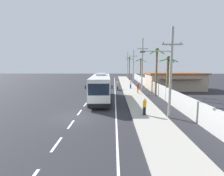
{
  "coord_description": "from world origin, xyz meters",
  "views": [
    {
      "loc": [
        3.53,
        -15.74,
        4.87
      ],
      "look_at": [
        3.27,
        7.86,
        1.7
      ],
      "focal_mm": 27.95,
      "sensor_mm": 36.0,
      "label": 1
    }
  ],
  "objects_px": {
    "pedestrian_near_kerb": "(138,88)",
    "utility_pole_distant": "(128,65)",
    "coach_bus_foreground": "(101,87)",
    "motorcycle_beside_bus": "(117,87)",
    "pedestrian_midwalk": "(144,106)",
    "utility_pole_far": "(133,66)",
    "utility_pole_mid": "(142,64)",
    "palm_nearest": "(141,66)",
    "palm_second": "(157,63)",
    "pedestrian_far_walk": "(131,84)",
    "palm_third": "(168,71)",
    "roadside_building": "(174,81)",
    "palm_fourth": "(129,64)",
    "utility_pole_nearest": "(169,71)"
  },
  "relations": [
    {
      "from": "utility_pole_far",
      "to": "palm_fourth",
      "type": "distance_m",
      "value": 6.49
    },
    {
      "from": "utility_pole_distant",
      "to": "palm_third",
      "type": "distance_m",
      "value": 40.28
    },
    {
      "from": "coach_bus_foreground",
      "to": "motorcycle_beside_bus",
      "type": "height_order",
      "value": "coach_bus_foreground"
    },
    {
      "from": "pedestrian_midwalk",
      "to": "utility_pole_nearest",
      "type": "bearing_deg",
      "value": -0.42
    },
    {
      "from": "pedestrian_far_walk",
      "to": "utility_pole_far",
      "type": "bearing_deg",
      "value": -170.85
    },
    {
      "from": "coach_bus_foreground",
      "to": "roadside_building",
      "type": "distance_m",
      "value": 17.59
    },
    {
      "from": "utility_pole_far",
      "to": "utility_pole_mid",
      "type": "bearing_deg",
      "value": -90.63
    },
    {
      "from": "pedestrian_near_kerb",
      "to": "utility_pole_nearest",
      "type": "bearing_deg",
      "value": 157.57
    },
    {
      "from": "palm_fourth",
      "to": "roadside_building",
      "type": "bearing_deg",
      "value": -69.6
    },
    {
      "from": "motorcycle_beside_bus",
      "to": "palm_third",
      "type": "distance_m",
      "value": 12.56
    },
    {
      "from": "motorcycle_beside_bus",
      "to": "palm_second",
      "type": "xyz_separation_m",
      "value": [
        5.91,
        -6.15,
        4.39
      ]
    },
    {
      "from": "utility_pole_mid",
      "to": "utility_pole_far",
      "type": "relative_size",
      "value": 1.07
    },
    {
      "from": "pedestrian_midwalk",
      "to": "palm_second",
      "type": "bearing_deg",
      "value": 81.71
    },
    {
      "from": "utility_pole_distant",
      "to": "utility_pole_nearest",
      "type": "bearing_deg",
      "value": -89.95
    },
    {
      "from": "utility_pole_distant",
      "to": "palm_third",
      "type": "relative_size",
      "value": 1.54
    },
    {
      "from": "pedestrian_midwalk",
      "to": "pedestrian_far_walk",
      "type": "relative_size",
      "value": 0.93
    },
    {
      "from": "pedestrian_far_walk",
      "to": "utility_pole_distant",
      "type": "height_order",
      "value": "utility_pole_distant"
    },
    {
      "from": "pedestrian_near_kerb",
      "to": "pedestrian_midwalk",
      "type": "bearing_deg",
      "value": 148.31
    },
    {
      "from": "palm_nearest",
      "to": "pedestrian_far_walk",
      "type": "bearing_deg",
      "value": -107.19
    },
    {
      "from": "utility_pole_mid",
      "to": "palm_nearest",
      "type": "xyz_separation_m",
      "value": [
        2.04,
        15.21,
        -0.48
      ]
    },
    {
      "from": "utility_pole_mid",
      "to": "palm_nearest",
      "type": "distance_m",
      "value": 15.35
    },
    {
      "from": "motorcycle_beside_bus",
      "to": "pedestrian_midwalk",
      "type": "relative_size",
      "value": 1.22
    },
    {
      "from": "coach_bus_foreground",
      "to": "palm_second",
      "type": "distance_m",
      "value": 9.68
    },
    {
      "from": "utility_pole_distant",
      "to": "palm_nearest",
      "type": "height_order",
      "value": "utility_pole_distant"
    },
    {
      "from": "coach_bus_foreground",
      "to": "pedestrian_near_kerb",
      "type": "bearing_deg",
      "value": 41.5
    },
    {
      "from": "pedestrian_midwalk",
      "to": "utility_pole_far",
      "type": "distance_m",
      "value": 31.68
    },
    {
      "from": "utility_pole_far",
      "to": "roadside_building",
      "type": "height_order",
      "value": "utility_pole_far"
    },
    {
      "from": "palm_second",
      "to": "utility_pole_far",
      "type": "bearing_deg",
      "value": 93.8
    },
    {
      "from": "pedestrian_near_kerb",
      "to": "utility_pole_distant",
      "type": "height_order",
      "value": "utility_pole_distant"
    },
    {
      "from": "motorcycle_beside_bus",
      "to": "utility_pole_nearest",
      "type": "distance_m",
      "value": 18.59
    },
    {
      "from": "coach_bus_foreground",
      "to": "palm_third",
      "type": "xyz_separation_m",
      "value": [
        8.91,
        -0.49,
        2.12
      ]
    },
    {
      "from": "pedestrian_midwalk",
      "to": "roadside_building",
      "type": "relative_size",
      "value": 0.15
    },
    {
      "from": "utility_pole_mid",
      "to": "palm_fourth",
      "type": "distance_m",
      "value": 22.34
    },
    {
      "from": "pedestrian_near_kerb",
      "to": "palm_nearest",
      "type": "bearing_deg",
      "value": -36.6
    },
    {
      "from": "coach_bus_foreground",
      "to": "pedestrian_far_walk",
      "type": "bearing_deg",
      "value": 64.85
    },
    {
      "from": "coach_bus_foreground",
      "to": "palm_nearest",
      "type": "bearing_deg",
      "value": 68.94
    },
    {
      "from": "utility_pole_mid",
      "to": "roadside_building",
      "type": "xyz_separation_m",
      "value": [
        6.8,
        3.12,
        -3.22
      ]
    },
    {
      "from": "coach_bus_foreground",
      "to": "utility_pole_mid",
      "type": "height_order",
      "value": "utility_pole_mid"
    },
    {
      "from": "utility_pole_far",
      "to": "palm_second",
      "type": "bearing_deg",
      "value": -86.2
    },
    {
      "from": "palm_nearest",
      "to": "palm_third",
      "type": "bearing_deg",
      "value": -90.02
    },
    {
      "from": "palm_second",
      "to": "pedestrian_near_kerb",
      "type": "bearing_deg",
      "value": 150.27
    },
    {
      "from": "pedestrian_far_walk",
      "to": "utility_pole_nearest",
      "type": "xyz_separation_m",
      "value": [
        1.63,
        -18.89,
        3.3
      ]
    },
    {
      "from": "motorcycle_beside_bus",
      "to": "roadside_building",
      "type": "relative_size",
      "value": 0.18
    },
    {
      "from": "motorcycle_beside_bus",
      "to": "utility_pole_far",
      "type": "distance_m",
      "value": 15.29
    },
    {
      "from": "palm_third",
      "to": "roadside_building",
      "type": "xyz_separation_m",
      "value": [
        4.76,
        11.56,
        -2.33
      ]
    },
    {
      "from": "pedestrian_midwalk",
      "to": "palm_fourth",
      "type": "relative_size",
      "value": 0.22
    },
    {
      "from": "utility_pole_far",
      "to": "palm_fourth",
      "type": "xyz_separation_m",
      "value": [
        -0.53,
        6.46,
        0.44
      ]
    },
    {
      "from": "pedestrian_far_walk",
      "to": "motorcycle_beside_bus",
      "type": "bearing_deg",
      "value": -48.53
    },
    {
      "from": "pedestrian_midwalk",
      "to": "utility_pole_mid",
      "type": "xyz_separation_m",
      "value": [
        2.19,
        15.5,
        3.92
      ]
    },
    {
      "from": "roadside_building",
      "to": "utility_pole_far",
      "type": "bearing_deg",
      "value": 117.42
    }
  ]
}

